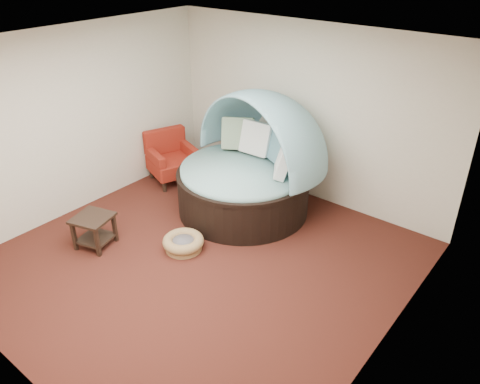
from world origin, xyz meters
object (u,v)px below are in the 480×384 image
Objects in this scene: red_armchair at (171,158)px; side_table at (94,227)px; pet_basket at (183,243)px; canopy_daybed at (250,158)px.

side_table is at bearing -52.45° from red_armchair.
pet_basket is 1.06× the size of side_table.
pet_basket is 1.26m from side_table.
canopy_daybed reaches higher than side_table.
red_armchair is at bearing 139.98° from pet_basket.
red_armchair is 2.22m from side_table.
canopy_daybed is at bearing 89.66° from pet_basket.
canopy_daybed reaches higher than pet_basket.
pet_basket is 2.21m from red_armchair.
canopy_daybed is 1.67m from pet_basket.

